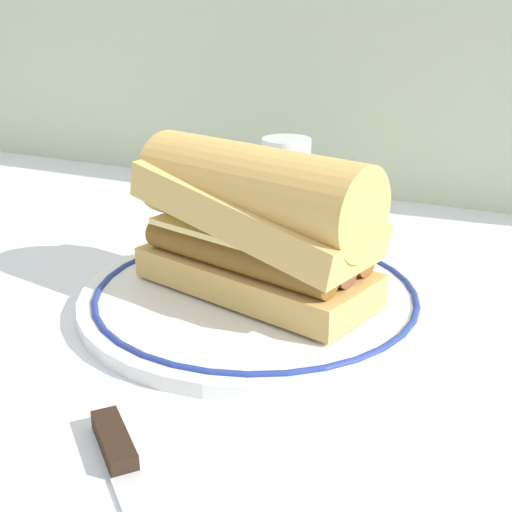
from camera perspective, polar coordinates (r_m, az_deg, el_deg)
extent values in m
plane|color=silver|center=(0.60, -2.33, -3.63)|extent=(1.50, 1.50, 0.00)
cylinder|color=white|center=(0.59, 0.00, -3.52)|extent=(0.30, 0.30, 0.01)
torus|color=navy|center=(0.59, 0.00, -2.99)|extent=(0.28, 0.28, 0.01)
cube|color=tan|center=(0.58, 0.00, -1.56)|extent=(0.22, 0.13, 0.03)
cylinder|color=brown|center=(0.55, -1.77, 0.06)|extent=(0.18, 0.07, 0.03)
cylinder|color=brown|center=(0.57, 0.00, 0.83)|extent=(0.18, 0.07, 0.03)
cylinder|color=brown|center=(0.59, 1.65, 1.55)|extent=(0.18, 0.07, 0.03)
cube|color=#EAD67A|center=(0.57, 0.00, 2.29)|extent=(0.18, 0.12, 0.01)
cube|color=tan|center=(0.56, 0.00, 3.98)|extent=(0.22, 0.13, 0.06)
cylinder|color=tan|center=(0.56, 0.00, 5.45)|extent=(0.22, 0.12, 0.07)
cylinder|color=silver|center=(0.79, 2.49, 6.31)|extent=(0.06, 0.06, 0.10)
cylinder|color=gold|center=(0.80, 2.46, 4.65)|extent=(0.05, 0.05, 0.05)
cube|color=black|center=(0.43, -11.68, -14.80)|extent=(0.05, 0.05, 0.01)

